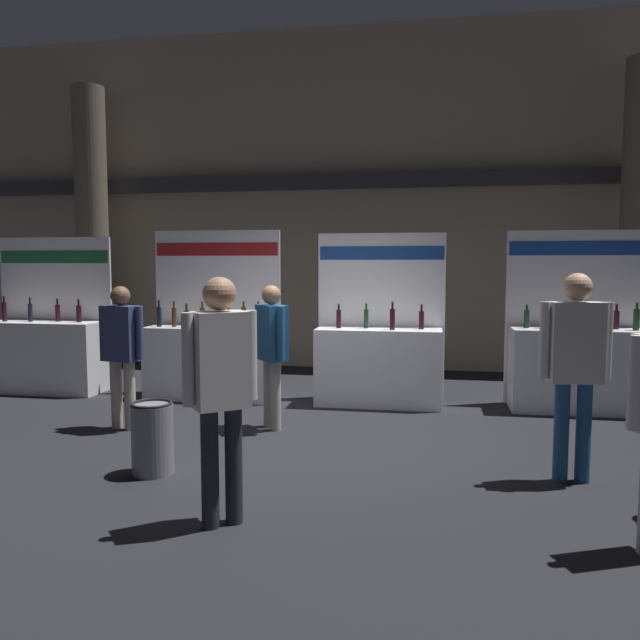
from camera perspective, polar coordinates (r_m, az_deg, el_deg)
The scene contains 11 objects.
ground_plane at distance 6.79m, azimuth -2.05°, elevation -10.60°, with size 29.36×29.36×0.00m, color black.
hall_colonnade at distance 11.08m, azimuth 2.87°, elevation 10.60°, with size 14.68×1.31×5.91m.
exhibitor_booth_0 at distance 9.87m, azimuth -23.70°, elevation -2.56°, with size 1.76×0.66×2.23m.
exhibitor_booth_1 at distance 8.73m, azimuth -9.89°, elevation -3.16°, with size 1.82×0.66×2.31m.
exhibitor_booth_2 at distance 8.25m, azimuth 5.38°, elevation -3.61°, with size 1.70×0.66×2.25m.
exhibitor_booth_3 at distance 8.49m, azimuth 22.50°, elevation -3.61°, with size 1.73×0.66×2.27m.
trash_bin at distance 5.77m, azimuth -15.03°, elevation -10.34°, with size 0.37×0.37×0.64m.
visitor_1 at distance 7.26m, azimuth -17.62°, elevation -2.12°, with size 0.57×0.33×1.60m.
visitor_3 at distance 6.96m, azimuth -4.42°, elevation -2.20°, with size 0.43×0.46×1.61m.
visitor_5 at distance 4.40m, azimuth -9.05°, elevation -5.22°, with size 0.45×0.43×1.75m.
visitor_6 at distance 5.64m, azimuth 22.23°, elevation -3.22°, with size 0.59×0.25×1.77m.
Camera 1 is at (1.36, -6.39, 1.84)m, focal length 35.10 mm.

